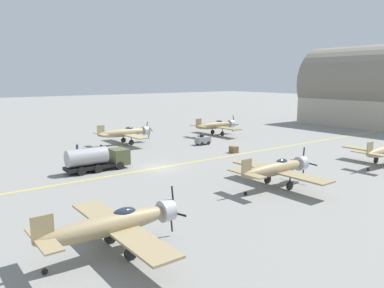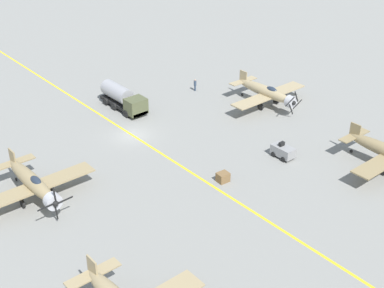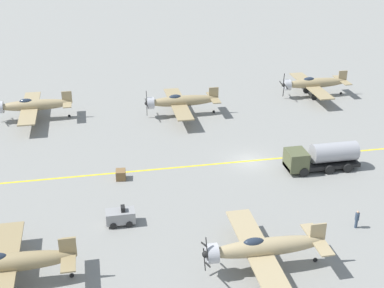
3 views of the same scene
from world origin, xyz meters
TOP-DOWN VIEW (x-y plane):
  - ground_plane at (0.00, 0.00)m, footprint 400.00×400.00m
  - taxiway_stripe at (0.00, 0.00)m, footprint 0.30×160.00m
  - airplane_mid_right at (14.88, 5.19)m, footprint 12.00×9.98m
  - airplane_far_right at (17.07, 24.47)m, footprint 12.00×9.98m
  - airplane_far_left at (-16.59, 23.90)m, footprint 12.00×9.98m
  - airplane_near_right at (18.48, -15.08)m, footprint 12.00×9.98m
  - airplane_mid_left at (-18.40, 4.59)m, footprint 12.00×9.98m
  - fuel_tanker at (-3.38, -6.96)m, footprint 2.68×8.00m
  - tow_tractor at (-9.84, 15.04)m, footprint 1.57×2.60m
  - ground_crew_walking at (-14.48, -5.48)m, footprint 0.38×0.38m
  - supply_crate_by_tanker at (-1.40, 14.41)m, footprint 1.28×1.10m

SIDE VIEW (x-z plane):
  - ground_plane at x=0.00m, z-range 0.00..0.00m
  - taxiway_stripe at x=0.00m, z-range 0.00..0.01m
  - supply_crate_by_tanker at x=-1.40m, z-range 0.00..1.00m
  - tow_tractor at x=-9.84m, z-range -0.11..1.69m
  - ground_crew_walking at x=-14.48m, z-range 0.08..1.81m
  - fuel_tanker at x=-3.38m, z-range 0.02..3.00m
  - airplane_mid_right at x=14.88m, z-range 0.11..3.91m
  - airplane_far_left at x=-16.59m, z-range 0.14..3.88m
  - airplane_near_right at x=18.48m, z-range 0.12..3.91m
  - airplane_mid_left at x=-18.40m, z-range 0.19..3.84m
  - airplane_far_right at x=17.07m, z-range 0.19..3.84m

